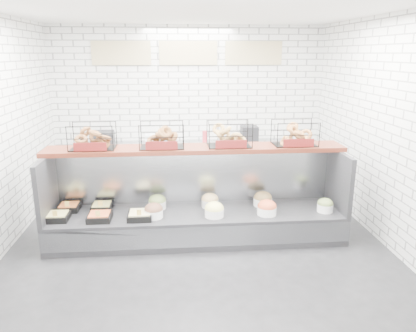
{
  "coord_description": "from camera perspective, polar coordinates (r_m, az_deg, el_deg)",
  "views": [
    {
      "loc": [
        -0.3,
        -4.9,
        2.5
      ],
      "look_at": [
        0.16,
        0.45,
        1.0
      ],
      "focal_mm": 35.0,
      "sensor_mm": 36.0,
      "label": 1
    }
  ],
  "objects": [
    {
      "name": "prep_counter",
      "position": [
        7.61,
        -2.59,
        0.12
      ],
      "size": [
        4.0,
        0.6,
        1.2
      ],
      "color": "#93969B",
      "rests_on": "ground"
    },
    {
      "name": "display_case",
      "position": [
        5.68,
        -1.64,
        -6.88
      ],
      "size": [
        4.0,
        0.9,
        1.2
      ],
      "color": "black",
      "rests_on": "ground"
    },
    {
      "name": "bagel_shelf",
      "position": [
        5.54,
        -1.71,
        3.91
      ],
      "size": [
        4.1,
        0.5,
        0.4
      ],
      "color": "#41160E",
      "rests_on": "display_case"
    },
    {
      "name": "ground",
      "position": [
        5.51,
        -1.31,
        -11.38
      ],
      "size": [
        5.5,
        5.5,
        0.0
      ],
      "primitive_type": "plane",
      "color": "black",
      "rests_on": "ground"
    },
    {
      "name": "room_shell",
      "position": [
        5.53,
        -1.85,
        11.02
      ],
      "size": [
        5.02,
        5.51,
        3.01
      ],
      "color": "silver",
      "rests_on": "ground"
    }
  ]
}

